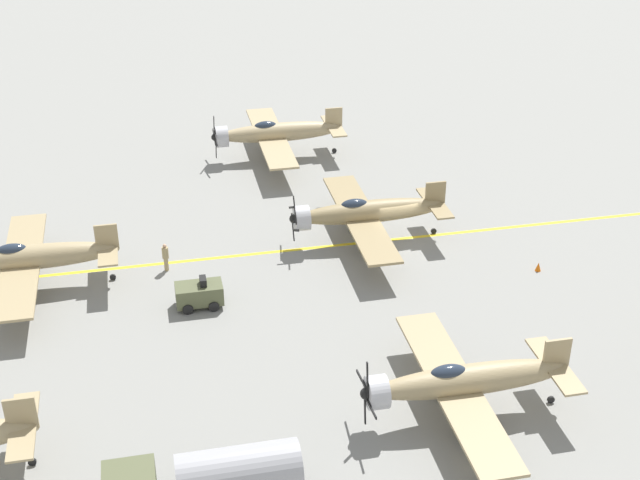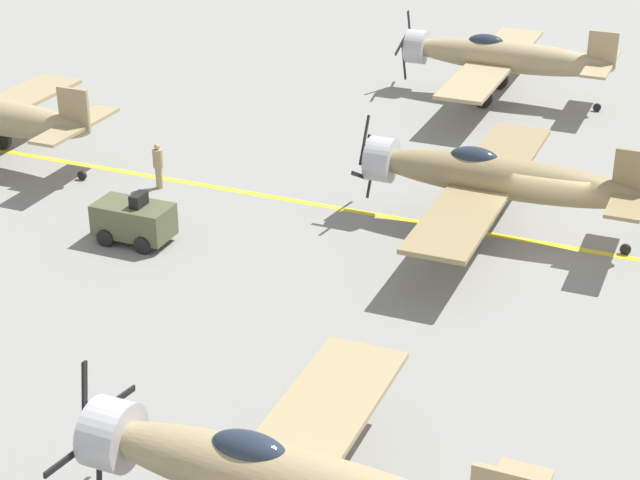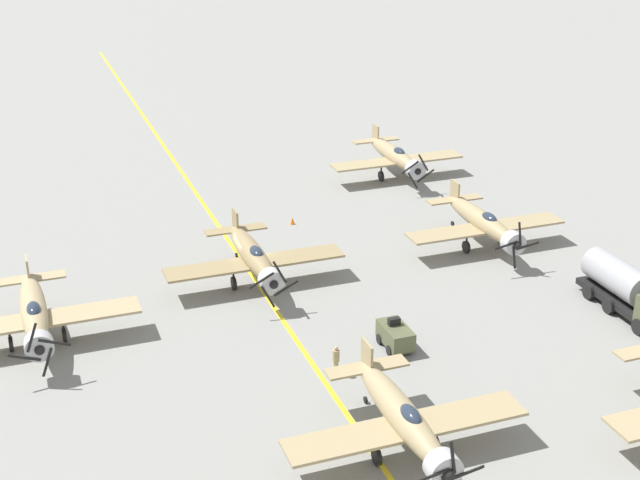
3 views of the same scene
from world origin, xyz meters
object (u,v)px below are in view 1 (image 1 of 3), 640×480
airplane_mid_left (463,381)px  ground_crew_walking (166,256)px  tow_tractor (199,294)px  airplane_mid_center (366,212)px  airplane_far_center (27,258)px  traffic_cone (538,267)px  airplane_mid_right (275,133)px

airplane_mid_left → ground_crew_walking: size_ratio=6.76×
airplane_mid_left → tow_tractor: size_ratio=4.62×
airplane_mid_center → airplane_far_center: airplane_far_center is taller
airplane_mid_left → ground_crew_walking: airplane_mid_left is taller
traffic_cone → airplane_mid_left: bearing=141.8°
airplane_mid_right → tow_tractor: airplane_mid_right is taller
airplane_far_center → traffic_cone: airplane_far_center is taller
airplane_far_center → tow_tractor: airplane_far_center is taller
tow_tractor → ground_crew_walking: tow_tractor is taller
airplane_mid_center → tow_tractor: 12.21m
tow_tractor → ground_crew_walking: (4.32, 1.59, 0.18)m
traffic_cone → airplane_mid_right: bearing=32.0°
airplane_far_center → airplane_mid_left: bearing=-112.7°
airplane_mid_right → airplane_far_center: airplane_far_center is taller
ground_crew_walking → traffic_cone: ground_crew_walking is taller
airplane_mid_left → ground_crew_walking: (16.26, 12.52, -1.04)m
ground_crew_walking → traffic_cone: size_ratio=3.23×
tow_tractor → airplane_far_center: bearing=67.5°
airplane_mid_left → airplane_far_center: bearing=52.0°
airplane_mid_right → tow_tractor: 21.03m
airplane_mid_center → airplane_mid_left: 17.33m
airplane_mid_center → traffic_cone: 10.96m
airplane_far_center → airplane_mid_right: bearing=-31.7°
tow_tractor → traffic_cone: size_ratio=4.73×
tow_tractor → airplane_mid_center: bearing=-63.7°
airplane_far_center → traffic_cone: 29.70m
airplane_mid_center → airplane_mid_right: airplane_mid_right is taller
airplane_mid_left → traffic_cone: bearing=-38.2°
airplane_far_center → airplane_mid_left: (-15.80, -20.23, -0.00)m
airplane_far_center → airplane_mid_left: size_ratio=1.00×
airplane_mid_center → ground_crew_walking: airplane_mid_center is taller
airplane_mid_center → airplane_mid_left: airplane_mid_left is taller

